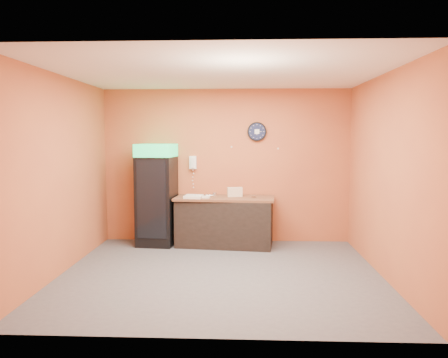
{
  "coord_description": "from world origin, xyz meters",
  "views": [
    {
      "loc": [
        0.31,
        -6.01,
        1.94
      ],
      "look_at": [
        0.02,
        0.6,
        1.29
      ],
      "focal_mm": 35.0,
      "sensor_mm": 36.0,
      "label": 1
    }
  ],
  "objects": [
    {
      "name": "floor",
      "position": [
        0.0,
        0.0,
        0.0
      ],
      "size": [
        4.5,
        4.5,
        0.0
      ],
      "primitive_type": "plane",
      "color": "#47474C",
      "rests_on": "ground"
    },
    {
      "name": "sub_roll_stack",
      "position": [
        0.17,
        1.67,
        0.96
      ],
      "size": [
        0.28,
        0.15,
        0.17
      ],
      "rotation": [
        0.0,
        0.0,
        0.25
      ],
      "color": "beige",
      "rests_on": "butcher_paper"
    },
    {
      "name": "ceiling",
      "position": [
        0.0,
        0.0,
        2.8
      ],
      "size": [
        4.5,
        4.0,
        0.02
      ],
      "primitive_type": "cube",
      "color": "white",
      "rests_on": "back_wall"
    },
    {
      "name": "beverage_cooler",
      "position": [
        -1.22,
        1.61,
        0.88
      ],
      "size": [
        0.69,
        0.7,
        1.81
      ],
      "rotation": [
        0.0,
        0.0,
        -0.1
      ],
      "color": "black",
      "rests_on": "floor"
    },
    {
      "name": "prep_counter",
      "position": [
        -0.01,
        1.63,
        0.42
      ],
      "size": [
        1.74,
        0.92,
        0.83
      ],
      "primitive_type": "cube",
      "rotation": [
        0.0,
        0.0,
        -0.11
      ],
      "color": "black",
      "rests_on": "floor"
    },
    {
      "name": "wall_phone",
      "position": [
        -0.61,
        1.95,
        1.46
      ],
      "size": [
        0.13,
        0.11,
        0.23
      ],
      "color": "white",
      "rests_on": "back_wall"
    },
    {
      "name": "wrapped_sandwich_left",
      "position": [
        -0.55,
        1.4,
        0.89
      ],
      "size": [
        0.32,
        0.16,
        0.04
      ],
      "primitive_type": "cube",
      "rotation": [
        0.0,
        0.0,
        -0.12
      ],
      "color": "silver",
      "rests_on": "butcher_paper"
    },
    {
      "name": "right_wall",
      "position": [
        2.25,
        0.0,
        1.4
      ],
      "size": [
        0.02,
        4.0,
        2.8
      ],
      "primitive_type": "cube",
      "color": "#BF6335",
      "rests_on": "floor"
    },
    {
      "name": "kitchen_tool",
      "position": [
        -0.19,
        1.74,
        0.91
      ],
      "size": [
        0.07,
        0.07,
        0.07
      ],
      "primitive_type": "cylinder",
      "color": "silver",
      "rests_on": "butcher_paper"
    },
    {
      "name": "butcher_paper",
      "position": [
        -0.01,
        1.63,
        0.85
      ],
      "size": [
        1.79,
        0.89,
        0.04
      ],
      "primitive_type": "cube",
      "rotation": [
        0.0,
        0.0,
        -0.07
      ],
      "color": "brown",
      "rests_on": "prep_counter"
    },
    {
      "name": "wrapped_sandwich_right",
      "position": [
        -0.54,
        1.6,
        0.89
      ],
      "size": [
        0.32,
        0.17,
        0.04
      ],
      "primitive_type": "cube",
      "rotation": [
        0.0,
        0.0,
        -0.16
      ],
      "color": "silver",
      "rests_on": "butcher_paper"
    },
    {
      "name": "wall_clock",
      "position": [
        0.56,
        1.97,
        2.03
      ],
      "size": [
        0.35,
        0.06,
        0.35
      ],
      "color": "black",
      "rests_on": "back_wall"
    },
    {
      "name": "left_wall",
      "position": [
        -2.25,
        0.0,
        1.4
      ],
      "size": [
        0.02,
        4.0,
        2.8
      ],
      "primitive_type": "cube",
      "color": "#BF6335",
      "rests_on": "floor"
    },
    {
      "name": "back_wall",
      "position": [
        0.0,
        2.0,
        1.4
      ],
      "size": [
        4.5,
        0.02,
        2.8
      ],
      "primitive_type": "cube",
      "color": "#BF6335",
      "rests_on": "floor"
    },
    {
      "name": "wrapped_sandwich_mid",
      "position": [
        -0.38,
        1.49,
        0.89
      ],
      "size": [
        0.26,
        0.13,
        0.04
      ],
      "primitive_type": "cube",
      "rotation": [
        0.0,
        0.0,
        -0.13
      ],
      "color": "silver",
      "rests_on": "butcher_paper"
    }
  ]
}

